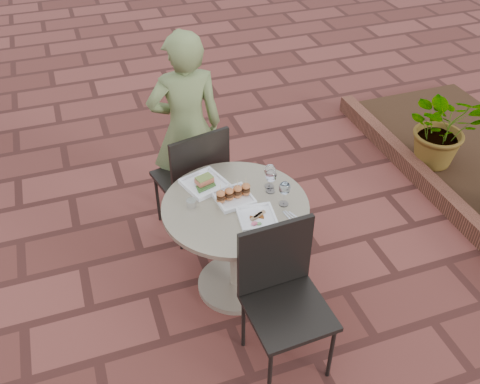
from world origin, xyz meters
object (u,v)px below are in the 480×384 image
object	(u,v)px
plate_salmon	(205,183)
plate_tuna	(257,217)
cafe_table	(236,234)
plate_sliders	(233,195)
diner	(187,129)
chair_far	(195,175)
chair_near	(282,288)

from	to	relation	value
plate_salmon	plate_tuna	xyz separation A→B (m)	(0.20, -0.41, -0.01)
cafe_table	plate_sliders	world-z (taller)	plate_sliders
cafe_table	plate_tuna	size ratio (longest dim) A/B	3.76
plate_salmon	cafe_table	bearing A→B (deg)	-63.27
diner	plate_sliders	distance (m)	0.87
plate_salmon	plate_sliders	distance (m)	0.23
diner	plate_tuna	xyz separation A→B (m)	(0.14, -1.08, -0.00)
chair_far	chair_near	size ratio (longest dim) A/B	1.00
cafe_table	plate_salmon	world-z (taller)	plate_salmon
diner	plate_salmon	world-z (taller)	diner
cafe_table	diner	distance (m)	0.95
plate_salmon	chair_near	bearing A→B (deg)	-75.86
cafe_table	diner	size ratio (longest dim) A/B	0.60
cafe_table	plate_salmon	distance (m)	0.38
chair_far	plate_salmon	bearing A→B (deg)	73.75
plate_sliders	plate_tuna	distance (m)	0.23
plate_sliders	chair_near	bearing A→B (deg)	-83.11
plate_tuna	plate_salmon	bearing A→B (deg)	115.94
chair_far	diner	world-z (taller)	diner
plate_sliders	plate_tuna	world-z (taller)	plate_sliders
cafe_table	chair_far	distance (m)	0.62
chair_near	plate_salmon	distance (m)	0.85
diner	chair_far	bearing A→B (deg)	85.58
chair_near	cafe_table	bearing A→B (deg)	95.49
cafe_table	plate_salmon	xyz separation A→B (m)	(-0.12, 0.24, 0.27)
cafe_table	plate_tuna	xyz separation A→B (m)	(0.08, -0.17, 0.26)
diner	plate_sliders	size ratio (longest dim) A/B	6.23
chair_far	plate_tuna	distance (m)	0.82
plate_salmon	plate_tuna	bearing A→B (deg)	-64.06
cafe_table	diner	xyz separation A→B (m)	(-0.06, 0.92, 0.26)
chair_near	plate_tuna	distance (m)	0.44
chair_near	plate_tuna	size ratio (longest dim) A/B	3.88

